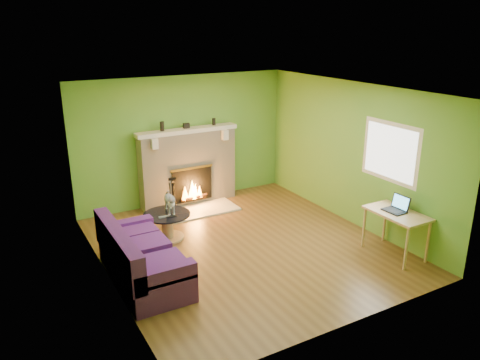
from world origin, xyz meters
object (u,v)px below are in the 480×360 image
(sofa, at_px, (140,259))
(cat, at_px, (170,202))
(desk, at_px, (397,218))
(coffee_table, at_px, (167,224))

(sofa, bearing_deg, cat, 51.59)
(sofa, xyz_separation_m, cat, (0.93, 1.17, 0.31))
(sofa, distance_m, desk, 4.02)
(cat, bearing_deg, sofa, -117.69)
(coffee_table, bearing_deg, desk, -38.67)
(sofa, height_order, desk, sofa)
(coffee_table, bearing_deg, cat, 32.01)
(cat, bearing_deg, coffee_table, -137.28)
(coffee_table, relative_size, cat, 1.35)
(coffee_table, xyz_separation_m, cat, (0.08, 0.05, 0.38))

